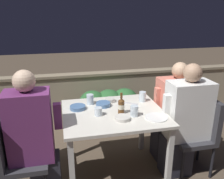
% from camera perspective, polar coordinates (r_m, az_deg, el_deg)
% --- Properties ---
extents(ground_plane, '(16.00, 16.00, 0.00)m').
position_cam_1_polar(ground_plane, '(2.86, 0.31, -19.31)').
color(ground_plane, brown).
extents(parapet_wall, '(9.00, 0.18, 0.81)m').
position_cam_1_polar(parapet_wall, '(3.88, -4.32, -1.68)').
color(parapet_wall, gray).
rests_on(parapet_wall, ground_plane).
extents(dining_table, '(1.04, 0.89, 0.76)m').
position_cam_1_polar(dining_table, '(2.50, 0.34, -7.29)').
color(dining_table, silver).
rests_on(dining_table, ground_plane).
extents(planter_hedge, '(0.89, 0.47, 0.64)m').
position_cam_1_polar(planter_hedge, '(3.55, -0.68, -4.50)').
color(planter_hedge, brown).
rests_on(planter_hedge, ground_plane).
extents(chair_left_near, '(0.42, 0.41, 0.87)m').
position_cam_1_polar(chair_left_near, '(2.41, -22.51, -13.88)').
color(chair_left_near, '#333338').
rests_on(chair_left_near, ground_plane).
extents(person_purple_stripe, '(0.48, 0.26, 1.29)m').
position_cam_1_polar(person_purple_stripe, '(2.31, -18.12, -11.06)').
color(person_purple_stripe, '#282833').
rests_on(person_purple_stripe, ground_plane).
extents(chair_left_far, '(0.42, 0.41, 0.87)m').
position_cam_1_polar(chair_left_far, '(2.69, -21.51, -10.13)').
color(chair_left_far, '#333338').
rests_on(chair_left_far, ground_plane).
extents(chair_right_near, '(0.42, 0.41, 0.87)m').
position_cam_1_polar(chair_right_near, '(2.80, 20.36, -8.78)').
color(chair_right_near, '#333338').
rests_on(chair_right_near, ground_plane).
extents(person_white_polo, '(0.51, 0.26, 1.26)m').
position_cam_1_polar(person_white_polo, '(2.66, 17.06, -7.38)').
color(person_white_polo, '#282833').
rests_on(person_white_polo, ground_plane).
extents(chair_right_far, '(0.42, 0.41, 0.87)m').
position_cam_1_polar(chair_right_far, '(3.06, 17.80, -6.06)').
color(chair_right_far, '#333338').
rests_on(chair_right_far, ground_plane).
extents(person_coral_top, '(0.52, 0.26, 1.20)m').
position_cam_1_polar(person_coral_top, '(2.94, 14.62, -5.21)').
color(person_coral_top, '#282833').
rests_on(person_coral_top, ground_plane).
extents(beer_bottle, '(0.07, 0.07, 0.22)m').
position_cam_1_polar(beer_bottle, '(2.39, 2.24, -3.91)').
color(beer_bottle, brown).
rests_on(beer_bottle, dining_table).
extents(plate_0, '(0.22, 0.22, 0.01)m').
position_cam_1_polar(plate_0, '(2.37, 10.61, -6.61)').
color(plate_0, white).
rests_on(plate_0, dining_table).
extents(bowl_0, '(0.17, 0.17, 0.04)m').
position_cam_1_polar(bowl_0, '(2.54, -8.24, -4.21)').
color(bowl_0, '#4C709E').
rests_on(bowl_0, dining_table).
extents(bowl_1, '(0.12, 0.12, 0.04)m').
position_cam_1_polar(bowl_1, '(2.72, -0.56, -2.45)').
color(bowl_1, beige).
rests_on(bowl_1, dining_table).
extents(bowl_2, '(0.16, 0.16, 0.04)m').
position_cam_1_polar(bowl_2, '(2.59, -2.13, -3.50)').
color(bowl_2, '#4C709E').
rests_on(bowl_2, dining_table).
extents(bowl_3, '(0.15, 0.15, 0.03)m').
position_cam_1_polar(bowl_3, '(2.29, 2.50, -6.79)').
color(bowl_3, beige).
rests_on(bowl_3, dining_table).
extents(glass_cup_0, '(0.08, 0.08, 0.11)m').
position_cam_1_polar(glass_cup_0, '(2.65, -5.30, -2.37)').
color(glass_cup_0, silver).
rests_on(glass_cup_0, dining_table).
extents(glass_cup_1, '(0.08, 0.08, 0.12)m').
position_cam_1_polar(glass_cup_1, '(2.73, 7.35, -1.73)').
color(glass_cup_1, silver).
rests_on(glass_cup_1, dining_table).
extents(glass_cup_2, '(0.08, 0.08, 0.08)m').
position_cam_1_polar(glass_cup_2, '(2.37, -3.32, -5.30)').
color(glass_cup_2, silver).
rests_on(glass_cup_2, dining_table).
extents(glass_cup_3, '(0.08, 0.08, 0.11)m').
position_cam_1_polar(glass_cup_3, '(2.36, 5.37, -5.15)').
color(glass_cup_3, silver).
rests_on(glass_cup_3, dining_table).
extents(fork_0, '(0.16, 0.10, 0.01)m').
position_cam_1_polar(fork_0, '(2.67, 4.43, -3.35)').
color(fork_0, silver).
rests_on(fork_0, dining_table).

